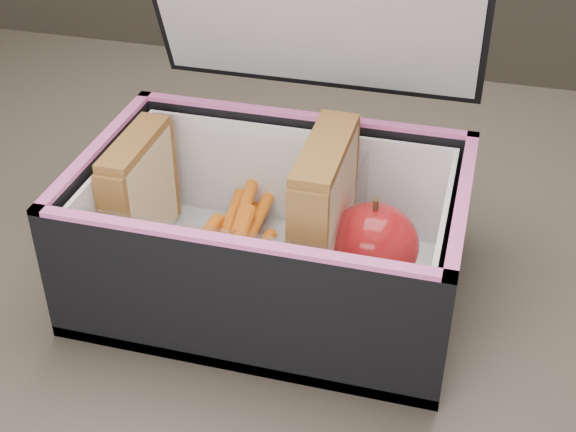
% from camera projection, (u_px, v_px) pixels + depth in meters
% --- Properties ---
extents(kitchen_table, '(1.20, 0.80, 0.75)m').
position_uv_depth(kitchen_table, '(329.00, 350.00, 0.70)').
color(kitchen_table, '#51473B').
rests_on(kitchen_table, ground).
extents(lunch_bag, '(0.28, 0.25, 0.27)m').
position_uv_depth(lunch_bag, '(273.00, 222.00, 0.60)').
color(lunch_bag, black).
rests_on(lunch_bag, kitchen_table).
extents(plastic_tub, '(0.19, 0.14, 0.08)m').
position_uv_depth(plastic_tub, '(230.00, 220.00, 0.62)').
color(plastic_tub, white).
rests_on(plastic_tub, lunch_bag).
extents(sandwich_left, '(0.02, 0.09, 0.10)m').
position_uv_depth(sandwich_left, '(140.00, 193.00, 0.63)').
color(sandwich_left, beige).
rests_on(sandwich_left, plastic_tub).
extents(sandwich_right, '(0.03, 0.10, 0.11)m').
position_uv_depth(sandwich_right, '(324.00, 212.00, 0.59)').
color(sandwich_right, beige).
rests_on(sandwich_right, plastic_tub).
extents(carrot_sticks, '(0.06, 0.14, 0.03)m').
position_uv_depth(carrot_sticks, '(239.00, 231.00, 0.64)').
color(carrot_sticks, '#D15107').
rests_on(carrot_sticks, plastic_tub).
extents(paper_napkin, '(0.10, 0.10, 0.01)m').
position_uv_depth(paper_napkin, '(377.00, 285.00, 0.61)').
color(paper_napkin, white).
rests_on(paper_napkin, lunch_bag).
extents(red_apple, '(0.08, 0.08, 0.07)m').
position_uv_depth(red_apple, '(373.00, 245.00, 0.59)').
color(red_apple, maroon).
rests_on(red_apple, paper_napkin).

